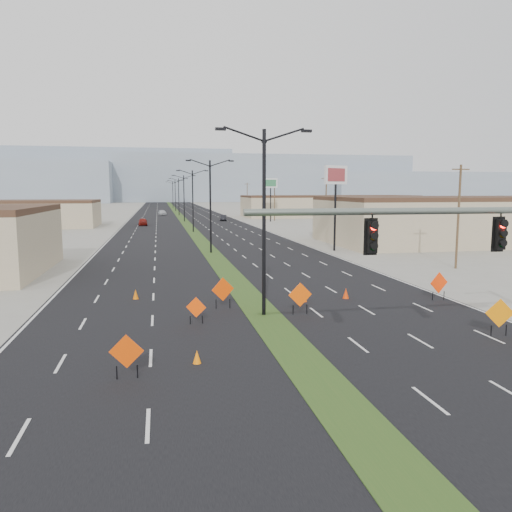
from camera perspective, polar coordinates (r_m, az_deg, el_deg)
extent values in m
plane|color=gray|center=(16.63, 9.87, -16.82)|extent=(600.00, 600.00, 0.00)
cube|color=black|center=(114.46, -8.28, 4.04)|extent=(25.00, 400.00, 0.02)
cube|color=#2A4E1B|center=(114.46, -8.28, 4.04)|extent=(2.00, 400.00, 0.04)
cube|color=tan|center=(102.69, -26.05, 4.22)|extent=(30.00, 14.00, 4.50)
cube|color=tan|center=(71.24, 22.73, 3.67)|extent=(36.00, 18.00, 5.50)
cube|color=tan|center=(131.61, 8.31, 5.57)|extent=(44.00, 16.00, 5.00)
cube|color=#8594A6|center=(317.49, -2.84, 8.82)|extent=(220.00, 50.00, 28.00)
cube|color=#8594A6|center=(356.26, 20.51, 7.41)|extent=(160.00, 50.00, 18.00)
cube|color=#8594A6|center=(335.14, -15.42, 8.84)|extent=(140.00, 50.00, 32.00)
cylinder|color=slate|center=(19.38, 22.69, 4.80)|extent=(16.00, 0.24, 0.24)
cube|color=black|center=(17.74, 13.09, 2.14)|extent=(0.50, 0.28, 1.30)
sphere|color=#FF0C05|center=(17.57, 13.33, 3.23)|extent=(0.22, 0.22, 0.22)
cube|color=black|center=(20.30, 26.09, 2.23)|extent=(0.50, 0.28, 1.30)
sphere|color=#FF0C05|center=(20.15, 26.42, 3.17)|extent=(0.22, 0.22, 0.22)
cylinder|color=black|center=(26.76, 0.92, 3.62)|extent=(0.20, 0.20, 10.00)
cube|color=black|center=(26.51, -4.08, 14.28)|extent=(0.55, 0.24, 0.14)
cube|color=black|center=(27.45, 5.79, 14.03)|extent=(0.55, 0.24, 0.14)
cylinder|color=black|center=(54.43, -5.23, 5.58)|extent=(0.20, 0.20, 10.00)
cube|color=black|center=(54.31, -7.75, 10.76)|extent=(0.55, 0.24, 0.14)
cube|color=black|center=(54.77, -2.86, 10.79)|extent=(0.55, 0.24, 0.14)
cylinder|color=black|center=(82.33, -7.24, 6.20)|extent=(0.20, 0.20, 10.00)
cube|color=black|center=(82.24, -8.92, 9.62)|extent=(0.55, 0.24, 0.14)
cube|color=black|center=(82.55, -5.68, 9.67)|extent=(0.55, 0.24, 0.14)
cylinder|color=black|center=(110.27, -8.23, 6.51)|extent=(0.20, 0.20, 10.00)
cube|color=black|center=(110.21, -9.48, 9.06)|extent=(0.55, 0.24, 0.14)
cube|color=black|center=(110.44, -7.07, 9.10)|extent=(0.55, 0.24, 0.14)
cylinder|color=black|center=(138.24, -8.82, 6.69)|extent=(0.20, 0.20, 10.00)
cube|color=black|center=(138.19, -9.82, 8.72)|extent=(0.55, 0.24, 0.14)
cube|color=black|center=(138.38, -7.90, 8.76)|extent=(0.55, 0.24, 0.14)
cylinder|color=black|center=(166.22, -9.21, 6.81)|extent=(0.20, 0.20, 10.00)
cube|color=black|center=(166.18, -10.05, 8.50)|extent=(0.55, 0.24, 0.14)
cube|color=black|center=(166.33, -8.45, 8.53)|extent=(0.55, 0.24, 0.14)
cylinder|color=black|center=(194.21, -9.49, 6.90)|extent=(0.20, 0.20, 10.00)
cube|color=black|center=(194.17, -10.21, 8.34)|extent=(0.55, 0.24, 0.14)
cube|color=black|center=(194.30, -8.84, 8.37)|extent=(0.55, 0.24, 0.14)
cylinder|color=#4C3823|center=(46.78, 22.12, 4.13)|extent=(0.20, 0.20, 9.00)
cube|color=#4C3823|center=(46.75, 22.37, 9.15)|extent=(1.60, 0.10, 0.10)
cylinder|color=#4C3823|center=(78.43, 8.00, 5.76)|extent=(0.20, 0.20, 9.00)
cube|color=#4C3823|center=(78.42, 8.05, 8.76)|extent=(1.60, 0.10, 0.10)
cylinder|color=#4C3823|center=(112.09, 2.13, 6.34)|extent=(0.20, 0.20, 9.00)
cube|color=#4C3823|center=(112.08, 2.14, 8.44)|extent=(1.60, 0.10, 0.10)
cylinder|color=#4C3823|center=(146.38, -1.01, 6.62)|extent=(0.20, 0.20, 9.00)
cube|color=#4C3823|center=(146.38, -1.02, 8.23)|extent=(1.60, 0.10, 0.10)
imported|color=maroon|center=(99.60, -12.81, 3.83)|extent=(1.76, 4.21, 1.43)
imported|color=black|center=(112.75, -3.74, 4.37)|extent=(1.86, 4.00, 1.27)
imported|color=#ADB1B7|center=(139.35, -10.67, 4.88)|extent=(2.47, 4.93, 1.38)
cube|color=#D93E04|center=(18.94, -14.59, -10.50)|extent=(1.25, 0.14, 1.25)
cylinder|color=black|center=(19.22, -15.63, -12.73)|extent=(0.05, 0.05, 0.52)
cylinder|color=black|center=(19.17, -13.40, -12.71)|extent=(0.05, 0.05, 0.52)
cube|color=#FB4505|center=(25.81, -6.86, -5.84)|extent=(1.00, 0.42, 1.06)
cylinder|color=black|center=(25.95, -7.53, -7.28)|extent=(0.05, 0.05, 0.44)
cylinder|color=black|center=(25.99, -6.16, -7.24)|extent=(0.05, 0.05, 0.44)
cube|color=#E43F04|center=(28.91, -3.81, -3.82)|extent=(1.34, 0.42, 1.38)
cylinder|color=black|center=(29.04, -4.59, -5.51)|extent=(0.05, 0.05, 0.57)
cylinder|color=black|center=(29.14, -3.01, -5.45)|extent=(0.05, 0.05, 0.57)
cube|color=#F24F05|center=(27.59, 5.07, -4.43)|extent=(1.35, 0.13, 1.35)
cylinder|color=black|center=(27.68, 4.26, -6.17)|extent=(0.05, 0.05, 0.56)
cylinder|color=black|center=(27.89, 5.83, -6.08)|extent=(0.05, 0.05, 0.56)
cube|color=orange|center=(26.05, 26.10, -5.88)|extent=(1.33, 0.35, 1.36)
cylinder|color=black|center=(26.01, 25.28, -7.77)|extent=(0.05, 0.05, 0.57)
cylinder|color=black|center=(26.48, 26.68, -7.59)|extent=(0.05, 0.05, 0.57)
cube|color=#F23305|center=(33.08, 20.18, -2.88)|extent=(1.32, 0.30, 1.33)
cylinder|color=black|center=(33.04, 19.54, -4.34)|extent=(0.05, 0.05, 0.56)
cylinder|color=black|center=(33.44, 20.69, -4.25)|extent=(0.05, 0.05, 0.56)
cone|color=orange|center=(20.25, -6.77, -11.39)|extent=(0.35, 0.35, 0.56)
cone|color=#E84804|center=(30.87, 5.49, -4.64)|extent=(0.47, 0.47, 0.67)
cone|color=#E43604|center=(32.16, 10.23, -4.24)|extent=(0.52, 0.52, 0.67)
cone|color=#D56004|center=(32.38, -13.60, -4.28)|extent=(0.42, 0.42, 0.63)
cylinder|color=black|center=(57.05, 9.02, 4.55)|extent=(0.24, 0.24, 7.90)
cube|color=white|center=(57.00, 9.11, 9.14)|extent=(3.02, 1.48, 2.08)
cube|color=maroon|center=(56.82, 9.18, 9.15)|extent=(2.33, 0.97, 1.45)
cylinder|color=black|center=(109.44, 1.67, 5.99)|extent=(0.24, 0.24, 7.75)
cube|color=white|center=(109.41, 1.68, 8.33)|extent=(3.08, 0.71, 2.04)
cube|color=#30784A|center=(109.21, 1.71, 8.34)|extent=(2.43, 0.34, 1.43)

